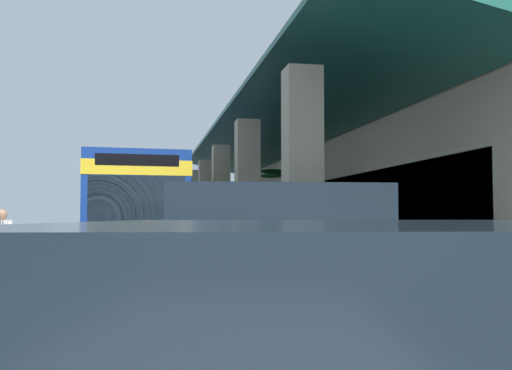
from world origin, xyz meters
name	(u,v)px	position (x,y,z in m)	size (l,w,h in m)	color
ground	(307,257)	(0.00, 8.00, 0.00)	(120.00, 120.00, 0.00)	#262628
curb_strip	(224,261)	(2.57, 4.55, 0.06)	(31.36, 0.50, 0.12)	#9E998E
plaza_building	(493,153)	(2.57, 14.17, 3.78)	(26.43, 17.12, 7.55)	#B2A88E
transit_bus	(127,206)	(2.25, 1.43, 1.85)	(11.37, 3.38, 3.34)	navy
parked_suv_silver	(279,248)	(13.18, 4.03, 1.02)	(2.91, 4.91, 1.97)	#B2B5BA
pedestrian	(1,246)	(9.61, -0.74, 0.92)	(0.61, 0.46, 1.65)	#38383D
potted_palm	(288,240)	(5.69, 5.92, 0.87)	(1.81, 1.88, 2.91)	gray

